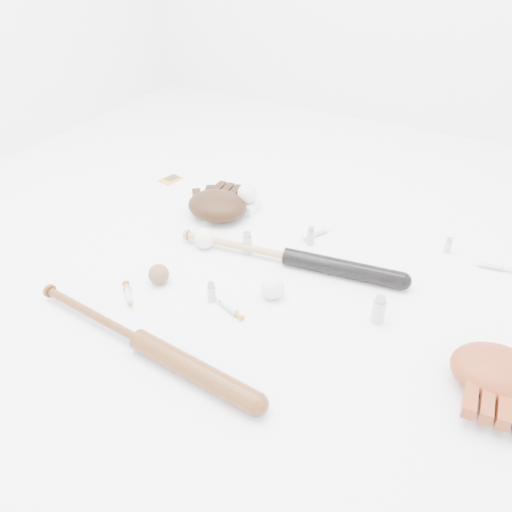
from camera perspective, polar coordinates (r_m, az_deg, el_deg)
The scene contains 21 objects.
bat_dark at distance 1.66m, azimuth 3.57°, elevation -0.03°, with size 0.80×0.06×0.06m, color black, non-canonical shape.
bat_wood at distance 1.40m, azimuth -13.14°, elevation -9.35°, with size 0.80×0.06×0.06m, color brown, non-canonical shape.
glove_dark at distance 1.90m, azimuth -4.46°, elevation 5.79°, with size 0.27×0.27×0.10m, color black, non-canonical shape.
glove_tan at distance 1.39m, azimuth 25.90°, elevation -11.89°, with size 0.27×0.27×0.10m, color maroon, non-canonical shape.
trading_card at distance 2.22m, azimuth -9.72°, elevation 8.62°, with size 0.06×0.09×0.00m, color #C08F23.
pedestal at distance 1.94m, azimuth -0.99°, elevation 5.64°, with size 0.08×0.08×0.04m, color white.
baseball_on_pedestal at distance 1.92m, azimuth -1.01°, elevation 7.16°, with size 0.07×0.07×0.07m, color white.
baseball_left at distance 1.74m, azimuth -5.90°, elevation 2.00°, with size 0.07×0.07×0.07m, color white.
baseball_upper at distance 1.88m, azimuth -5.49°, elevation 4.90°, with size 0.07×0.07×0.07m, color white.
baseball_mid at distance 1.52m, azimuth 1.91°, elevation -3.62°, with size 0.07×0.07×0.07m, color white.
baseball_aged at distance 1.60m, azimuth -11.06°, elevation -2.06°, with size 0.07×0.07×0.07m, color brown.
syringe_0 at distance 1.58m, azimuth -14.35°, elevation -4.45°, with size 0.15×0.03×0.02m, color #ADBCC6, non-canonical shape.
syringe_1 at distance 1.49m, azimuth -3.13°, elevation -6.00°, with size 0.14×0.02×0.02m, color #ADBCC6, non-canonical shape.
syringe_2 at distance 1.82m, azimuth 7.04°, elevation 2.56°, with size 0.15×0.03×0.02m, color #ADBCC6, non-canonical shape.
syringe_3 at distance 1.43m, azimuth 23.47°, elevation -12.13°, with size 0.15×0.03×0.02m, color #ADBCC6, non-canonical shape.
syringe_4 at distance 1.82m, azimuth 25.34°, elevation -1.11°, with size 0.14×0.02×0.02m, color #ADBCC6, non-canonical shape.
vial_0 at distance 1.76m, azimuth 6.27°, elevation 2.31°, with size 0.03×0.03×0.07m, color #ABB4BB.
vial_1 at distance 1.83m, azimuth 21.12°, elevation 1.16°, with size 0.02×0.02×0.06m, color #ABB4BB.
vial_2 at distance 1.70m, azimuth -1.00°, elevation 1.54°, with size 0.03×0.03×0.08m, color #ABB4BB.
vial_3 at distance 1.47m, azimuth 13.86°, elevation -5.93°, with size 0.04×0.04×0.09m, color #ABB4BB.
vial_4 at distance 1.51m, azimuth -5.11°, elevation -4.10°, with size 0.03×0.03×0.07m, color #ABB4BB.
Camera 1 is at (0.57, -1.14, 1.00)m, focal length 35.00 mm.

